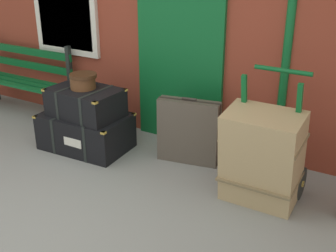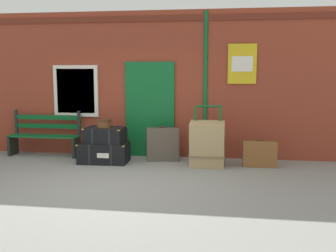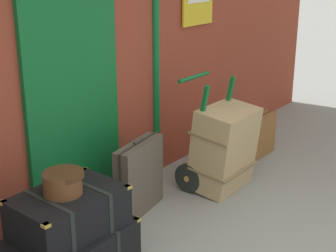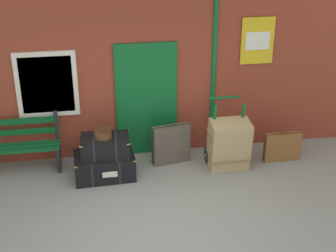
{
  "view_description": "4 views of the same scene",
  "coord_description": "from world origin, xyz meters",
  "px_view_note": "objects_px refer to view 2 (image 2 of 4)",
  "views": [
    {
      "loc": [
        2.55,
        -1.87,
        2.29
      ],
      "look_at": [
        0.46,
        1.69,
        0.51
      ],
      "focal_mm": 46.36,
      "sensor_mm": 36.0,
      "label": 1
    },
    {
      "loc": [
        1.94,
        -6.43,
        1.93
      ],
      "look_at": [
        0.7,
        1.72,
        0.79
      ],
      "focal_mm": 43.68,
      "sensor_mm": 36.0,
      "label": 2
    },
    {
      "loc": [
        -2.81,
        -0.96,
        2.38
      ],
      "look_at": [
        0.7,
        1.73,
        0.9
      ],
      "focal_mm": 53.64,
      "sensor_mm": 36.0,
      "label": 3
    },
    {
      "loc": [
        -0.77,
        -5.63,
        4.3
      ],
      "look_at": [
        0.47,
        1.77,
        0.82
      ],
      "focal_mm": 52.08,
      "sensor_mm": 36.0,
      "label": 4
    }
  ],
  "objects_px": {
    "steamer_trunk_middle": "(105,135)",
    "large_brown_trunk": "(207,144)",
    "steamer_trunk_base": "(104,152)",
    "round_hatbox": "(104,123)",
    "platform_bench": "(45,136)",
    "suitcase_beige": "(260,154)",
    "porters_trolley": "(207,152)",
    "suitcase_umber": "(163,144)"
  },
  "relations": [
    {
      "from": "steamer_trunk_middle",
      "to": "suitcase_umber",
      "type": "relative_size",
      "value": 1.11
    },
    {
      "from": "suitcase_beige",
      "to": "steamer_trunk_middle",
      "type": "bearing_deg",
      "value": -178.83
    },
    {
      "from": "round_hatbox",
      "to": "steamer_trunk_middle",
      "type": "bearing_deg",
      "value": -26.87
    },
    {
      "from": "steamer_trunk_middle",
      "to": "round_hatbox",
      "type": "relative_size",
      "value": 2.73
    },
    {
      "from": "steamer_trunk_base",
      "to": "large_brown_trunk",
      "type": "height_order",
      "value": "large_brown_trunk"
    },
    {
      "from": "large_brown_trunk",
      "to": "suitcase_beige",
      "type": "bearing_deg",
      "value": 7.06
    },
    {
      "from": "suitcase_beige",
      "to": "suitcase_umber",
      "type": "bearing_deg",
      "value": 172.95
    },
    {
      "from": "steamer_trunk_middle",
      "to": "large_brown_trunk",
      "type": "relative_size",
      "value": 0.91
    },
    {
      "from": "steamer_trunk_base",
      "to": "platform_bench",
      "type": "bearing_deg",
      "value": 162.2
    },
    {
      "from": "steamer_trunk_base",
      "to": "steamer_trunk_middle",
      "type": "bearing_deg",
      "value": -8.11
    },
    {
      "from": "round_hatbox",
      "to": "suitcase_beige",
      "type": "distance_m",
      "value": 3.24
    },
    {
      "from": "steamer_trunk_middle",
      "to": "suitcase_beige",
      "type": "height_order",
      "value": "steamer_trunk_middle"
    },
    {
      "from": "platform_bench",
      "to": "steamer_trunk_middle",
      "type": "relative_size",
      "value": 1.91
    },
    {
      "from": "suitcase_umber",
      "to": "suitcase_beige",
      "type": "distance_m",
      "value": 2.01
    },
    {
      "from": "suitcase_beige",
      "to": "porters_trolley",
      "type": "bearing_deg",
      "value": 177.55
    },
    {
      "from": "porters_trolley",
      "to": "large_brown_trunk",
      "type": "xyz_separation_m",
      "value": [
        0.0,
        -0.17,
        0.19
      ]
    },
    {
      "from": "round_hatbox",
      "to": "large_brown_trunk",
      "type": "xyz_separation_m",
      "value": [
        2.15,
        -0.08,
        -0.38
      ]
    },
    {
      "from": "platform_bench",
      "to": "large_brown_trunk",
      "type": "xyz_separation_m",
      "value": [
        3.69,
        -0.56,
        0.02
      ]
    },
    {
      "from": "steamer_trunk_base",
      "to": "round_hatbox",
      "type": "xyz_separation_m",
      "value": [
        0.01,
        0.01,
        0.63
      ]
    },
    {
      "from": "steamer_trunk_middle",
      "to": "round_hatbox",
      "type": "xyz_separation_m",
      "value": [
        -0.03,
        0.01,
        0.26
      ]
    },
    {
      "from": "steamer_trunk_middle",
      "to": "suitcase_umber",
      "type": "xyz_separation_m",
      "value": [
        1.17,
        0.31,
        -0.22
      ]
    },
    {
      "from": "platform_bench",
      "to": "porters_trolley",
      "type": "xyz_separation_m",
      "value": [
        3.69,
        -0.39,
        -0.17
      ]
    },
    {
      "from": "platform_bench",
      "to": "suitcase_beige",
      "type": "bearing_deg",
      "value": -5.23
    },
    {
      "from": "round_hatbox",
      "to": "suitcase_beige",
      "type": "bearing_deg",
      "value": 0.93
    },
    {
      "from": "steamer_trunk_base",
      "to": "round_hatbox",
      "type": "height_order",
      "value": "round_hatbox"
    },
    {
      "from": "platform_bench",
      "to": "suitcase_beige",
      "type": "relative_size",
      "value": 2.36
    },
    {
      "from": "platform_bench",
      "to": "porters_trolley",
      "type": "distance_m",
      "value": 3.71
    },
    {
      "from": "platform_bench",
      "to": "suitcase_umber",
      "type": "xyz_separation_m",
      "value": [
        2.73,
        -0.19,
        -0.09
      ]
    },
    {
      "from": "steamer_trunk_base",
      "to": "steamer_trunk_middle",
      "type": "height_order",
      "value": "steamer_trunk_middle"
    },
    {
      "from": "steamer_trunk_middle",
      "to": "porters_trolley",
      "type": "relative_size",
      "value": 0.7
    },
    {
      "from": "platform_bench",
      "to": "steamer_trunk_base",
      "type": "height_order",
      "value": "platform_bench"
    },
    {
      "from": "round_hatbox",
      "to": "porters_trolley",
      "type": "bearing_deg",
      "value": 2.57
    },
    {
      "from": "steamer_trunk_base",
      "to": "suitcase_umber",
      "type": "distance_m",
      "value": 1.25
    },
    {
      "from": "steamer_trunk_middle",
      "to": "round_hatbox",
      "type": "height_order",
      "value": "round_hatbox"
    },
    {
      "from": "large_brown_trunk",
      "to": "suitcase_beige",
      "type": "distance_m",
      "value": 1.07
    },
    {
      "from": "steamer_trunk_middle",
      "to": "platform_bench",
      "type": "bearing_deg",
      "value": 162.4
    },
    {
      "from": "suitcase_umber",
      "to": "steamer_trunk_base",
      "type": "bearing_deg",
      "value": -165.71
    },
    {
      "from": "platform_bench",
      "to": "suitcase_beige",
      "type": "height_order",
      "value": "platform_bench"
    },
    {
      "from": "platform_bench",
      "to": "large_brown_trunk",
      "type": "bearing_deg",
      "value": -8.66
    },
    {
      "from": "steamer_trunk_base",
      "to": "steamer_trunk_middle",
      "type": "relative_size",
      "value": 1.24
    },
    {
      "from": "steamer_trunk_base",
      "to": "steamer_trunk_middle",
      "type": "distance_m",
      "value": 0.37
    },
    {
      "from": "steamer_trunk_middle",
      "to": "suitcase_beige",
      "type": "xyz_separation_m",
      "value": [
        3.16,
        0.06,
        -0.32
      ]
    }
  ]
}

